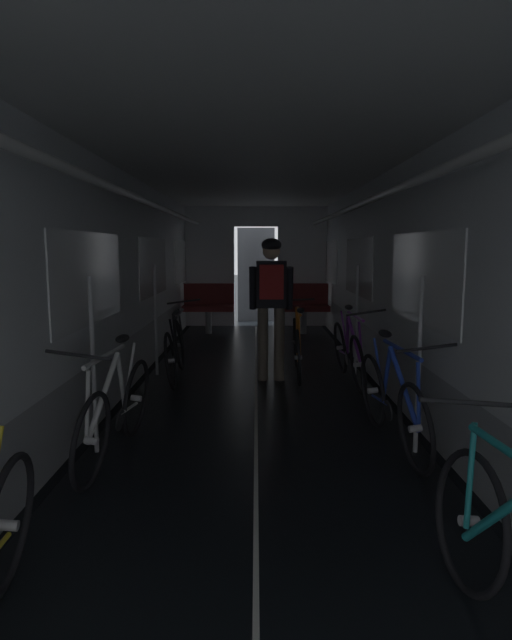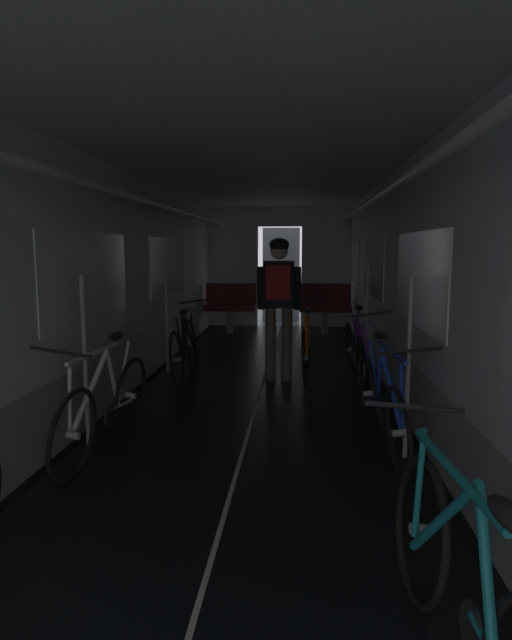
{
  "view_description": "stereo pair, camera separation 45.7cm",
  "coord_description": "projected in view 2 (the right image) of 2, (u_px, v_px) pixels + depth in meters",
  "views": [
    {
      "loc": [
        -0.0,
        -1.95,
        1.61
      ],
      "look_at": [
        0.0,
        3.34,
        0.89
      ],
      "focal_mm": 29.78,
      "sensor_mm": 36.0,
      "label": 1
    },
    {
      "loc": [
        0.45,
        -1.93,
        1.61
      ],
      "look_at": [
        0.0,
        3.34,
        0.89
      ],
      "focal_mm": 29.78,
      "sensor_mm": 36.0,
      "label": 2
    }
  ],
  "objects": [
    {
      "name": "train_car_shell",
      "position": [
        258.0,
        240.0,
        5.48
      ],
      "size": [
        3.14,
        12.34,
        2.57
      ],
      "color": "black",
      "rests_on": "ground"
    },
    {
      "name": "bicycle_white",
      "position": [
        105.0,
        407.0,
        4.15
      ],
      "size": [
        0.44,
        1.69,
        0.95
      ],
      "color": "black",
      "rests_on": "ground"
    },
    {
      "name": "bicycle_blue",
      "position": [
        382.0,
        404.0,
        4.2
      ],
      "size": [
        0.44,
        1.69,
        0.95
      ],
      "color": "black",
      "rests_on": "ground"
    },
    {
      "name": "bench_seat_far_right",
      "position": [
        325.0,
        304.0,
        9.98
      ],
      "size": [
        0.98,
        0.51,
        0.95
      ],
      "color": "gray",
      "rests_on": "ground"
    },
    {
      "name": "person_cyclist_aisle",
      "position": [
        279.0,
        294.0,
        6.35
      ],
      "size": [
        0.53,
        0.39,
        1.73
      ],
      "color": "brown",
      "rests_on": "ground"
    },
    {
      "name": "bicycle_purple",
      "position": [
        357.0,
        353.0,
        6.27
      ],
      "size": [
        0.44,
        1.69,
        0.96
      ],
      "color": "black",
      "rests_on": "ground"
    },
    {
      "name": "bench_seat_far_left",
      "position": [
        230.0,
        303.0,
        10.13
      ],
      "size": [
        0.98,
        0.51,
        0.95
      ],
      "color": "gray",
      "rests_on": "ground"
    },
    {
      "name": "bicycle_black",
      "position": [
        185.0,
        347.0,
        6.63
      ],
      "size": [
        0.44,
        1.69,
        0.95
      ],
      "color": "black",
      "rests_on": "ground"
    },
    {
      "name": "bicycle_teal",
      "position": [
        464.0,
        592.0,
        1.91
      ],
      "size": [
        0.44,
        1.69,
        0.95
      ],
      "color": "black",
      "rests_on": "ground"
    },
    {
      "name": "bicycle_orange_in_aisle",
      "position": [
        306.0,
        346.0,
        6.68
      ],
      "size": [
        0.44,
        1.69,
        0.94
      ],
      "color": "black",
      "rests_on": "ground"
    }
  ]
}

